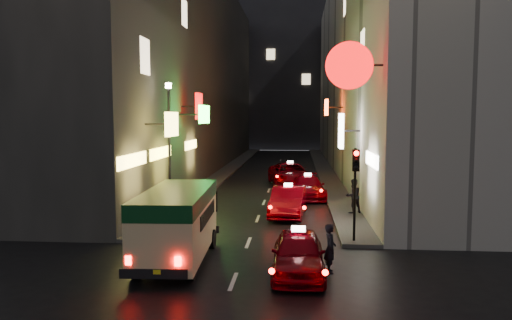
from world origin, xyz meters
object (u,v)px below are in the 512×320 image
(minibus, at_px, (177,217))
(traffic_light, at_px, (355,174))
(taxi_near, at_px, (298,250))
(lamp_post, at_px, (169,140))
(pedestrian_crossing, at_px, (330,245))

(minibus, bearing_deg, traffic_light, 23.61)
(taxi_near, bearing_deg, minibus, 165.46)
(lamp_post, bearing_deg, taxi_near, -53.46)
(traffic_light, distance_m, lamp_post, 9.42)
(minibus, distance_m, traffic_light, 6.75)
(minibus, xyz_separation_m, taxi_near, (3.98, -1.03, -0.74))
(taxi_near, height_order, pedestrian_crossing, taxi_near)
(minibus, xyz_separation_m, pedestrian_crossing, (4.97, -0.70, -0.65))
(pedestrian_crossing, bearing_deg, minibus, 76.96)
(minibus, height_order, taxi_near, minibus)
(taxi_near, xyz_separation_m, pedestrian_crossing, (0.98, 0.33, 0.08))
(traffic_light, bearing_deg, taxi_near, -119.68)
(taxi_near, distance_m, traffic_light, 4.66)
(taxi_near, bearing_deg, lamp_post, 126.54)
(taxi_near, height_order, traffic_light, traffic_light)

